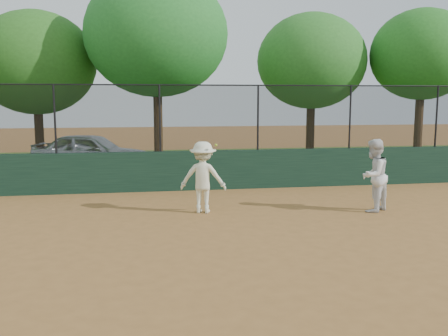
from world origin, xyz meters
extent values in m
plane|color=#9A6631|center=(0.00, 0.00, 0.00)|extent=(80.00, 80.00, 0.00)
cube|color=#173323|center=(0.00, 6.00, 0.60)|extent=(26.00, 0.20, 1.20)
cube|color=#304D18|center=(0.00, 12.00, 0.00)|extent=(36.00, 12.00, 0.01)
imported|color=#AEB3B8|center=(-2.96, 10.51, 0.74)|extent=(4.68, 2.91, 1.49)
imported|color=silver|center=(4.57, 2.37, 0.90)|extent=(1.11, 1.07, 1.80)
imported|color=#E8E9C6|center=(0.41, 2.95, 0.87)|extent=(1.26, 0.92, 1.75)
sphere|color=#A9CC2D|center=(0.68, 2.62, 1.69)|extent=(0.06, 0.06, 0.06)
cube|color=black|center=(0.00, 6.00, 2.20)|extent=(26.00, 0.02, 2.00)
cylinder|color=black|center=(0.00, 6.00, 3.18)|extent=(26.00, 0.04, 0.04)
cylinder|color=black|center=(-3.50, 6.00, 2.20)|extent=(0.06, 0.06, 2.00)
cylinder|color=black|center=(-0.50, 6.00, 2.20)|extent=(0.06, 0.06, 2.00)
cylinder|color=black|center=(2.50, 6.00, 2.20)|extent=(0.06, 0.06, 2.00)
cylinder|color=black|center=(5.50, 6.00, 2.20)|extent=(0.06, 0.06, 2.00)
cylinder|color=black|center=(8.50, 6.00, 2.20)|extent=(0.06, 0.06, 2.00)
cylinder|color=#3F2915|center=(-5.15, 12.29, 1.17)|extent=(0.36, 0.36, 2.34)
ellipsoid|color=#275D1B|center=(-5.15, 12.29, 4.19)|extent=(4.78, 4.35, 4.13)
cylinder|color=#462F19|center=(-0.38, 10.88, 1.54)|extent=(0.36, 0.36, 3.07)
ellipsoid|color=#216824|center=(-0.38, 10.88, 5.22)|extent=(5.55, 5.05, 4.79)
cylinder|color=#3A2513|center=(6.22, 11.77, 1.27)|extent=(0.36, 0.36, 2.54)
ellipsoid|color=#296721|center=(6.22, 11.77, 4.36)|extent=(4.70, 4.27, 4.06)
cylinder|color=#452D18|center=(10.69, 10.72, 1.45)|extent=(0.36, 0.36, 2.90)
ellipsoid|color=#21631C|center=(10.69, 10.72, 4.61)|extent=(4.40, 4.00, 3.80)
camera|label=1|loc=(-1.08, -9.00, 2.80)|focal=40.00mm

